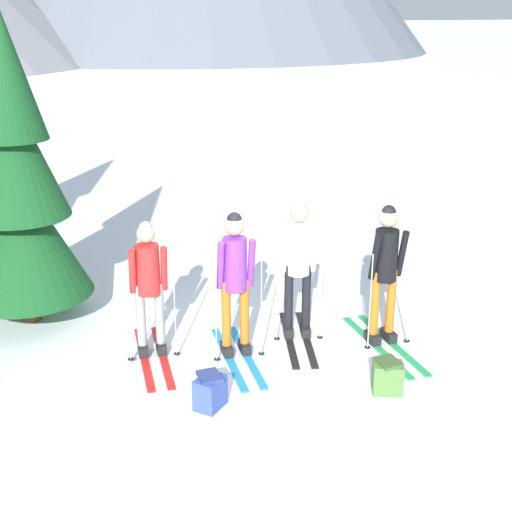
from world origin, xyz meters
The scene contains 8 objects.
ground_plane centered at (0.00, 0.00, 0.00)m, with size 400.00×400.00×0.00m, color white.
skier_in_red centered at (-1.16, 0.38, 0.94)m, with size 0.61×1.64×1.67m.
skier_in_purple centered at (-0.23, 0.02, 1.01)m, with size 0.61×1.65×1.77m.
skier_in_white centered at (0.66, 0.18, 1.00)m, with size 0.76×1.58×1.79m.
skier_in_black centered at (1.56, -0.36, 0.98)m, with size 0.61×1.75×1.77m.
pine_tree_far centered at (-2.44, 1.90, 1.87)m, with size 1.69×1.69×4.09m.
backpack_on_snow_front centered at (1.01, -1.41, 0.19)m, with size 0.39×0.35×0.38m.
backpack_on_snow_beside centered at (-0.87, -1.01, 0.19)m, with size 0.40×0.39×0.38m.
Camera 1 is at (-2.70, -7.10, 3.94)m, focal length 48.93 mm.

